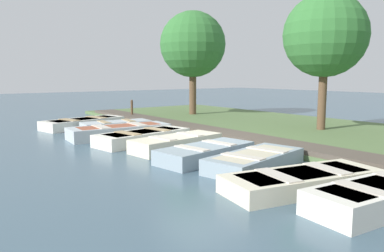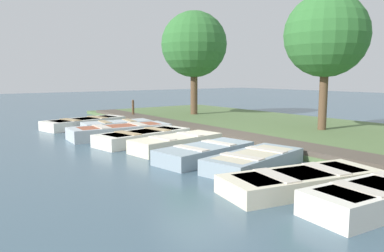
{
  "view_description": "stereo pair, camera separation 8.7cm",
  "coord_description": "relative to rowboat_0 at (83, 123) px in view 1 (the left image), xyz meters",
  "views": [
    {
      "loc": [
        6.83,
        8.62,
        2.16
      ],
      "look_at": [
        0.16,
        -0.28,
        0.65
      ],
      "focal_mm": 35.0,
      "sensor_mm": 36.0,
      "label": 1
    },
    {
      "loc": [
        6.76,
        8.67,
        2.16
      ],
      "look_at": [
        0.16,
        -0.28,
        0.65
      ],
      "focal_mm": 35.0,
      "sensor_mm": 36.0,
      "label": 2
    }
  ],
  "objects": [
    {
      "name": "rowboat_4",
      "position": [
        -0.47,
        6.17,
        0.01
      ],
      "size": [
        2.93,
        1.37,
        0.42
      ],
      "rotation": [
        0.0,
        0.0,
        0.13
      ],
      "color": "beige",
      "rests_on": "ground_plane"
    },
    {
      "name": "rowboat_2",
      "position": [
        -0.11,
        3.18,
        0.02
      ],
      "size": [
        3.57,
        1.46,
        0.44
      ],
      "rotation": [
        0.0,
        0.0,
        -0.08
      ],
      "color": "#B2BCC1",
      "rests_on": "ground_plane"
    },
    {
      "name": "rowboat_7",
      "position": [
        -0.2,
        10.79,
        -0.02
      ],
      "size": [
        3.31,
        1.74,
        0.36
      ],
      "rotation": [
        0.0,
        0.0,
        -0.21
      ],
      "color": "beige",
      "rests_on": "ground_plane"
    },
    {
      "name": "rowboat_1",
      "position": [
        -0.7,
        1.67,
        0.0
      ],
      "size": [
        2.71,
        1.25,
        0.4
      ],
      "rotation": [
        0.0,
        0.0,
        -0.09
      ],
      "color": "#B2BCC1",
      "rests_on": "ground_plane"
    },
    {
      "name": "rowboat_6",
      "position": [
        -0.68,
        9.1,
        -0.01
      ],
      "size": [
        2.89,
        1.64,
        0.39
      ],
      "rotation": [
        0.0,
        0.0,
        0.2
      ],
      "color": "#8C9EA8",
      "rests_on": "ground_plane"
    },
    {
      "name": "rowboat_3",
      "position": [
        -0.21,
        4.63,
        0.0
      ],
      "size": [
        3.29,
        1.62,
        0.4
      ],
      "rotation": [
        0.0,
        0.0,
        0.16
      ],
      "color": "silver",
      "rests_on": "ground_plane"
    },
    {
      "name": "park_tree_left",
      "position": [
        -6.58,
        6.83,
        3.39
      ],
      "size": [
        3.04,
        3.04,
        5.12
      ],
      "color": "brown",
      "rests_on": "ground_plane"
    },
    {
      "name": "park_tree_far_left",
      "position": [
        -6.08,
        -0.52,
        3.51
      ],
      "size": [
        3.35,
        3.35,
        5.4
      ],
      "color": "brown",
      "rests_on": "ground_plane"
    },
    {
      "name": "ground_plane",
      "position": [
        -1.21,
        6.43,
        -0.2
      ],
      "size": [
        80.0,
        80.0,
        0.0
      ],
      "primitive_type": "plane",
      "color": "#425B6B"
    },
    {
      "name": "shore_bank",
      "position": [
        -6.21,
        6.43,
        -0.12
      ],
      "size": [
        8.0,
        24.0,
        0.15
      ],
      "color": "#567042",
      "rests_on": "ground_plane"
    },
    {
      "name": "dock_walkway",
      "position": [
        -2.77,
        6.43,
        -0.06
      ],
      "size": [
        1.06,
        21.39,
        0.28
      ],
      "color": "#51473D",
      "rests_on": "ground_plane"
    },
    {
      "name": "rowboat_0",
      "position": [
        0.0,
        0.0,
        0.0
      ],
      "size": [
        3.57,
        1.89,
        0.4
      ],
      "rotation": [
        0.0,
        0.0,
        0.22
      ],
      "color": "silver",
      "rests_on": "ground_plane"
    },
    {
      "name": "rowboat_8",
      "position": [
        -0.43,
        12.17,
        0.02
      ],
      "size": [
        2.97,
        1.27,
        0.43
      ],
      "rotation": [
        0.0,
        0.0,
        -0.1
      ],
      "color": "silver",
      "rests_on": "ground_plane"
    },
    {
      "name": "rowboat_5",
      "position": [
        -0.29,
        7.74,
        0.0
      ],
      "size": [
        2.84,
        1.48,
        0.4
      ],
      "rotation": [
        0.0,
        0.0,
        0.15
      ],
      "color": "#8C9EA8",
      "rests_on": "ground_plane"
    },
    {
      "name": "mooring_post_near",
      "position": [
        -2.87,
        -1.16,
        0.3
      ],
      "size": [
        0.11,
        0.11,
        0.99
      ],
      "color": "brown",
      "rests_on": "ground_plane"
    }
  ]
}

